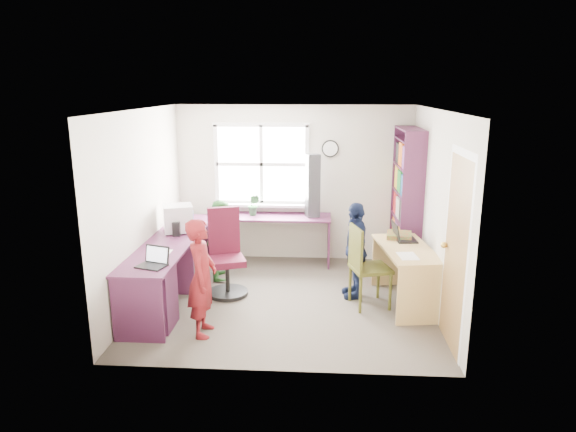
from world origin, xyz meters
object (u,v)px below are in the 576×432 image
(swivel_chair, at_px, (226,258))
(potted_plant, at_px, (254,205))
(l_desk, at_px, (179,272))
(person_red, at_px, (202,278))
(right_desk, at_px, (406,263))
(person_green, at_px, (222,239))
(laptop_left, at_px, (154,261))
(wooden_chair, at_px, (365,263))
(person_navy, at_px, (355,250))
(cd_tower, at_px, (313,186))
(bookshelf, at_px, (406,205))
(crt_monitor, at_px, (178,218))
(laptop_right, at_px, (401,236))

(swivel_chair, bearing_deg, potted_plant, 60.99)
(l_desk, relative_size, person_red, 2.25)
(right_desk, xyz_separation_m, person_green, (-2.46, 0.77, 0.03))
(swivel_chair, distance_m, potted_plant, 1.33)
(laptop_left, bearing_deg, wooden_chair, 35.80)
(laptop_left, height_order, person_navy, person_navy)
(person_green, bearing_deg, right_desk, -119.53)
(l_desk, xyz_separation_m, cd_tower, (1.60, 1.71, 0.77))
(bookshelf, height_order, wooden_chair, bookshelf)
(crt_monitor, height_order, potted_plant, crt_monitor)
(cd_tower, relative_size, person_navy, 0.76)
(wooden_chair, relative_size, cd_tower, 1.09)
(wooden_chair, height_order, cd_tower, cd_tower)
(person_red, xyz_separation_m, person_navy, (1.72, 1.16, -0.03))
(cd_tower, bearing_deg, laptop_right, -62.64)
(bookshelf, relative_size, potted_plant, 6.42)
(person_navy, bearing_deg, laptop_left, -71.39)
(wooden_chair, xyz_separation_m, laptop_right, (0.50, 0.45, 0.23))
(wooden_chair, xyz_separation_m, person_navy, (-0.10, 0.31, 0.07))
(crt_monitor, height_order, person_green, person_green)
(right_desk, height_order, laptop_right, laptop_right)
(l_desk, bearing_deg, bookshelf, 26.43)
(person_green, bearing_deg, person_red, 171.60)
(laptop_right, relative_size, person_green, 0.33)
(swivel_chair, relative_size, laptop_right, 3.05)
(right_desk, height_order, swivel_chair, swivel_chair)
(laptop_left, relative_size, person_green, 0.33)
(l_desk, bearing_deg, crt_monitor, 104.17)
(bookshelf, distance_m, potted_plant, 2.26)
(right_desk, xyz_separation_m, crt_monitor, (-2.98, 0.46, 0.41))
(right_desk, bearing_deg, crt_monitor, 163.64)
(person_green, bearing_deg, potted_plant, -41.36)
(laptop_left, distance_m, laptop_right, 3.12)
(wooden_chair, distance_m, person_green, 2.13)
(bookshelf, xyz_separation_m, cd_tower, (-1.36, 0.24, 0.22))
(right_desk, xyz_separation_m, cd_tower, (-1.19, 1.42, 0.69))
(right_desk, distance_m, bookshelf, 1.29)
(wooden_chair, bearing_deg, potted_plant, 119.16)
(bookshelf, distance_m, laptop_right, 0.90)
(bookshelf, bearing_deg, swivel_chair, -158.19)
(wooden_chair, bearing_deg, laptop_right, 25.88)
(wooden_chair, distance_m, cd_tower, 1.80)
(potted_plant, bearing_deg, cd_tower, -1.25)
(l_desk, xyz_separation_m, right_desk, (2.79, 0.29, 0.08))
(potted_plant, xyz_separation_m, person_navy, (1.46, -1.25, -0.29))
(right_desk, xyz_separation_m, swivel_chair, (-2.30, 0.20, -0.04))
(wooden_chair, relative_size, person_green, 0.91)
(laptop_right, bearing_deg, crt_monitor, 82.06)
(wooden_chair, distance_m, laptop_left, 2.50)
(l_desk, distance_m, person_navy, 2.23)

